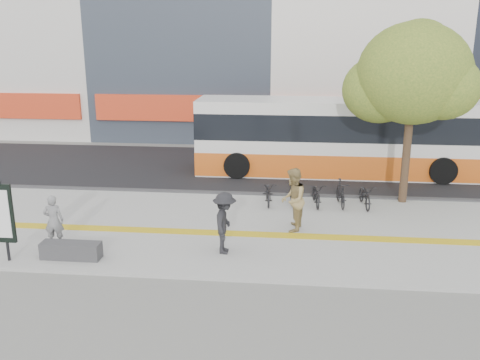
# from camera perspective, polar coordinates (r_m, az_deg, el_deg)

# --- Properties ---
(ground) EXTENTS (120.00, 120.00, 0.00)m
(ground) POSITION_cam_1_polar(r_m,az_deg,el_deg) (15.13, -6.96, -7.31)
(ground) COLOR slate
(ground) RESTS_ON ground
(sidewalk) EXTENTS (40.00, 7.00, 0.08)m
(sidewalk) POSITION_cam_1_polar(r_m,az_deg,el_deg) (16.47, -5.82, -5.15)
(sidewalk) COLOR gray
(sidewalk) RESTS_ON ground
(tactile_strip) EXTENTS (40.00, 0.45, 0.01)m
(tactile_strip) POSITION_cam_1_polar(r_m,az_deg,el_deg) (16.00, -6.18, -5.63)
(tactile_strip) COLOR gold
(tactile_strip) RESTS_ON sidewalk
(street) EXTENTS (40.00, 8.00, 0.06)m
(street) POSITION_cam_1_polar(r_m,az_deg,el_deg) (23.52, -2.19, 1.35)
(street) COLOR black
(street) RESTS_ON ground
(curb) EXTENTS (40.00, 0.25, 0.14)m
(curb) POSITION_cam_1_polar(r_m,az_deg,el_deg) (19.71, -3.80, -1.44)
(curb) COLOR #323235
(curb) RESTS_ON ground
(bench) EXTENTS (1.60, 0.45, 0.45)m
(bench) POSITION_cam_1_polar(r_m,az_deg,el_deg) (14.76, -18.01, -7.34)
(bench) COLOR #323235
(bench) RESTS_ON sidewalk
(signboard) EXTENTS (0.55, 0.10, 2.20)m
(signboard) POSITION_cam_1_polar(r_m,az_deg,el_deg) (14.86, -24.50, -3.48)
(signboard) COLOR black
(signboard) RESTS_ON sidewalk
(street_tree) EXTENTS (4.40, 3.80, 6.31)m
(street_tree) POSITION_cam_1_polar(r_m,az_deg,el_deg) (18.84, 18.32, 10.80)
(street_tree) COLOR #3A251A
(street_tree) RESTS_ON sidewalk
(bus) EXTENTS (11.86, 2.81, 3.16)m
(bus) POSITION_cam_1_polar(r_m,az_deg,el_deg) (22.55, 10.56, 4.41)
(bus) COLOR silver
(bus) RESTS_ON street
(bicycle_row) EXTENTS (4.04, 1.60, 0.91)m
(bicycle_row) POSITION_cam_1_polar(r_m,az_deg,el_deg) (18.38, 8.36, -1.44)
(bicycle_row) COLOR black
(bicycle_row) RESTS_ON sidewalk
(seated_woman) EXTENTS (0.60, 0.44, 1.50)m
(seated_woman) POSITION_cam_1_polar(r_m,az_deg,el_deg) (15.57, -19.73, -4.21)
(seated_woman) COLOR black
(seated_woman) RESTS_ON sidewalk
(pedestrian_tan) EXTENTS (0.86, 1.04, 1.94)m
(pedestrian_tan) POSITION_cam_1_polar(r_m,az_deg,el_deg) (15.80, 5.81, -2.18)
(pedestrian_tan) COLOR #937D4C
(pedestrian_tan) RESTS_ON sidewalk
(pedestrian_dark) EXTENTS (0.64, 1.11, 1.72)m
(pedestrian_dark) POSITION_cam_1_polar(r_m,az_deg,el_deg) (14.18, -1.69, -4.72)
(pedestrian_dark) COLOR black
(pedestrian_dark) RESTS_ON sidewalk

